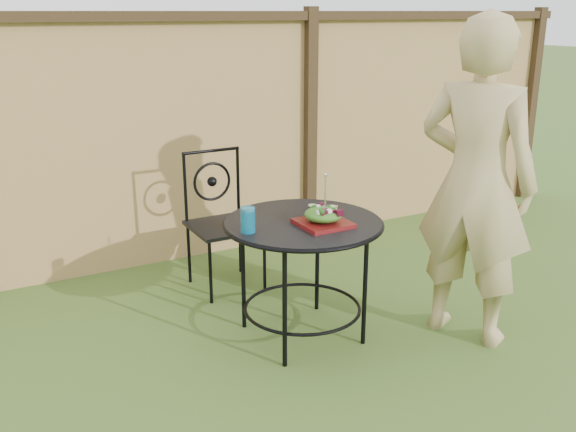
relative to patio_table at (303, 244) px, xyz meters
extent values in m
plane|color=#264C18|center=(-0.35, -0.62, -0.59)|extent=(60.00, 60.00, 0.00)
cube|color=tan|center=(-0.35, 1.58, 0.31)|extent=(8.00, 0.05, 1.80)
cube|color=black|center=(-0.35, 1.53, 1.24)|extent=(8.00, 0.07, 0.07)
cube|color=black|center=(0.95, 1.53, 0.36)|extent=(0.09, 0.09, 1.90)
cube|color=black|center=(3.55, 1.53, 0.36)|extent=(0.09, 0.09, 1.90)
cylinder|color=black|center=(0.00, 0.00, 0.13)|extent=(0.90, 0.90, 0.02)
torus|color=black|center=(0.00, 0.00, 0.12)|extent=(0.92, 0.92, 0.02)
torus|color=black|center=(0.00, 0.00, -0.41)|extent=(0.70, 0.70, 0.02)
cylinder|color=black|center=(0.26, 0.26, -0.23)|extent=(0.03, 0.03, 0.71)
cylinder|color=black|center=(-0.26, 0.26, -0.23)|extent=(0.03, 0.03, 0.71)
cylinder|color=black|center=(-0.26, -0.26, -0.23)|extent=(0.03, 0.03, 0.71)
cylinder|color=black|center=(0.26, -0.26, -0.23)|extent=(0.03, 0.03, 0.71)
cube|color=black|center=(-0.11, 0.88, -0.14)|extent=(0.46, 0.46, 0.03)
cylinder|color=black|center=(-0.11, 1.09, 0.35)|extent=(0.42, 0.02, 0.02)
torus|color=black|center=(-0.11, 1.09, 0.13)|extent=(0.28, 0.02, 0.28)
cylinder|color=black|center=(-0.31, 0.68, -0.37)|extent=(0.02, 0.02, 0.44)
cylinder|color=black|center=(0.09, 0.68, -0.37)|extent=(0.02, 0.02, 0.44)
cylinder|color=black|center=(-0.31, 1.08, -0.37)|extent=(0.02, 0.02, 0.44)
cylinder|color=black|center=(0.09, 1.08, -0.37)|extent=(0.02, 0.02, 0.44)
cylinder|color=black|center=(-0.31, 1.09, 0.11)|extent=(0.02, 0.02, 0.50)
cylinder|color=black|center=(0.09, 1.09, 0.11)|extent=(0.02, 0.02, 0.50)
imported|color=tan|center=(0.87, -0.44, 0.35)|extent=(0.70, 0.81, 1.88)
cube|color=#41090B|center=(0.06, -0.12, 0.15)|extent=(0.27, 0.27, 0.02)
ellipsoid|color=#235614|center=(0.06, -0.12, 0.20)|extent=(0.21, 0.21, 0.08)
cylinder|color=silver|center=(0.07, -0.12, 0.33)|extent=(0.01, 0.01, 0.18)
cylinder|color=#0B6387|center=(-0.36, -0.03, 0.21)|extent=(0.08, 0.08, 0.14)
camera|label=1|loc=(-1.75, -2.99, 1.28)|focal=40.00mm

